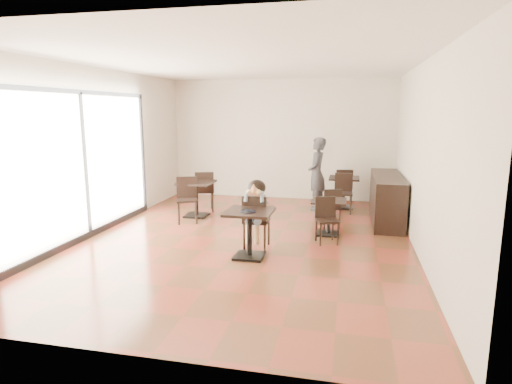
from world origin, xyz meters
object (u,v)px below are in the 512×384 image
(chair_left_b, at_px, (187,200))
(child_chair, at_px, (257,221))
(cafe_table_back, at_px, (344,193))
(chair_back_b, at_px, (343,194))
(child, at_px, (257,214))
(child_table, at_px, (249,234))
(cafe_table_mid, at_px, (329,217))
(cafe_table_left, at_px, (196,199))
(chair_mid_a, at_px, (330,208))
(adult_patron, at_px, (317,174))
(chair_left_a, at_px, (204,191))
(chair_back_a, at_px, (344,187))
(chair_mid_b, at_px, (327,221))

(chair_left_b, bearing_deg, child_chair, -58.38)
(cafe_table_back, height_order, chair_left_b, chair_left_b)
(chair_left_b, relative_size, chair_back_b, 1.05)
(child, bearing_deg, child_table, -90.00)
(child_table, bearing_deg, child, 90.00)
(cafe_table_mid, distance_m, cafe_table_left, 3.13)
(child_chair, distance_m, chair_left_b, 2.25)
(chair_mid_a, bearing_deg, adult_patron, -94.61)
(child_chair, bearing_deg, chair_mid_a, -126.78)
(cafe_table_left, bearing_deg, child, -46.08)
(chair_left_b, bearing_deg, chair_left_a, 67.96)
(child_table, distance_m, cafe_table_mid, 2.00)
(child_chair, xyz_separation_m, adult_patron, (0.78, 3.20, 0.40))
(cafe_table_left, bearing_deg, chair_left_a, 90.00)
(child_chair, relative_size, chair_back_b, 1.03)
(chair_mid_a, distance_m, chair_back_b, 1.37)
(cafe_table_mid, relative_size, chair_left_a, 0.71)
(chair_mid_a, xyz_separation_m, chair_back_a, (0.24, 2.31, 0.04))
(cafe_table_mid, distance_m, chair_left_a, 3.32)
(child_table, distance_m, child, 0.59)
(cafe_table_back, bearing_deg, chair_mid_a, -97.14)
(chair_mid_a, distance_m, chair_left_b, 3.02)
(cafe_table_mid, height_order, chair_mid_b, chair_mid_b)
(chair_mid_a, height_order, chair_left_b, chair_left_b)
(child_chair, bearing_deg, chair_mid_b, -157.34)
(chair_left_a, bearing_deg, adult_patron, 174.29)
(chair_mid_a, bearing_deg, chair_left_b, -14.07)
(child_chair, bearing_deg, child_table, 90.00)
(chair_mid_b, distance_m, chair_back_b, 2.46)
(child, xyz_separation_m, cafe_table_back, (1.43, 3.50, -0.21))
(child_table, height_order, chair_left_b, chair_left_b)
(cafe_table_back, distance_m, chair_mid_b, 3.01)
(child_table, xyz_separation_m, chair_left_b, (-1.82, 1.89, 0.09))
(cafe_table_left, distance_m, chair_back_a, 3.83)
(cafe_table_mid, xyz_separation_m, chair_mid_a, (0.00, 0.55, 0.07))
(chair_mid_a, xyz_separation_m, chair_back_b, (0.24, 1.35, 0.04))
(child, xyz_separation_m, cafe_table_left, (-1.82, 1.89, -0.19))
(child, bearing_deg, chair_mid_b, 22.66)
(adult_patron, relative_size, cafe_table_back, 2.29)
(cafe_table_mid, height_order, chair_mid_a, chair_mid_a)
(chair_mid_a, bearing_deg, chair_back_b, -119.08)
(adult_patron, height_order, chair_back_a, adult_patron)
(child_table, distance_m, chair_mid_b, 1.59)
(child, relative_size, chair_back_a, 1.30)
(adult_patron, xyz_separation_m, chair_mid_a, (0.41, -1.60, -0.46))
(child_table, xyz_separation_m, chair_back_a, (1.43, 4.45, 0.07))
(chair_left_b, xyz_separation_m, chair_back_b, (3.25, 1.61, -0.02))
(cafe_table_back, height_order, chair_back_a, chair_back_a)
(child_chair, xyz_separation_m, cafe_table_mid, (1.20, 1.05, -0.13))
(child_table, bearing_deg, child_chair, 90.00)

